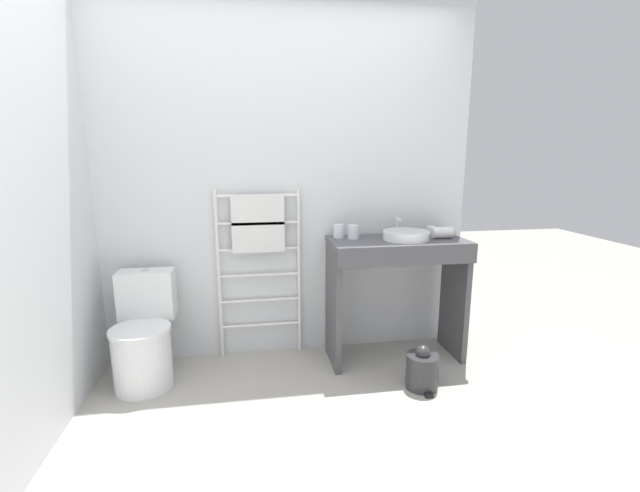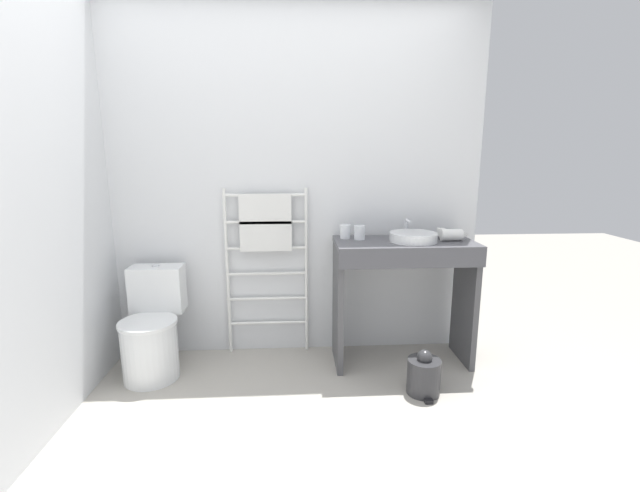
# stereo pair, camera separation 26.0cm
# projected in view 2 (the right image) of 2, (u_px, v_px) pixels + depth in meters

# --- Properties ---
(ground_plane) EXTENTS (12.00, 12.00, 0.00)m
(ground_plane) POSITION_uv_depth(u_px,v_px,m) (292.00, 471.00, 2.03)
(ground_plane) COLOR #A8A399
(wall_back) EXTENTS (2.79, 0.12, 2.69)m
(wall_back) POSITION_uv_depth(u_px,v_px,m) (290.00, 173.00, 3.12)
(wall_back) COLOR silver
(wall_back) RESTS_ON ground_plane
(wall_side) EXTENTS (0.12, 2.00, 2.69)m
(wall_side) POSITION_uv_depth(u_px,v_px,m) (44.00, 179.00, 2.32)
(wall_side) COLOR silver
(wall_side) RESTS_ON ground_plane
(toilet) EXTENTS (0.37, 0.53, 0.72)m
(toilet) POSITION_uv_depth(u_px,v_px,m) (152.00, 331.00, 2.89)
(toilet) COLOR white
(toilet) RESTS_ON ground_plane
(towel_radiator) EXTENTS (0.61, 0.06, 1.24)m
(towel_radiator) POSITION_uv_depth(u_px,v_px,m) (266.00, 238.00, 3.09)
(towel_radiator) COLOR white
(towel_radiator) RESTS_ON ground_plane
(vanity_counter) EXTENTS (0.96, 0.47, 0.89)m
(vanity_counter) POSITION_uv_depth(u_px,v_px,m) (403.00, 282.00, 3.00)
(vanity_counter) COLOR #4C4C51
(vanity_counter) RESTS_ON ground_plane
(sink_basin) EXTENTS (0.32, 0.32, 0.06)m
(sink_basin) POSITION_uv_depth(u_px,v_px,m) (413.00, 237.00, 2.92)
(sink_basin) COLOR white
(sink_basin) RESTS_ON vanity_counter
(faucet) EXTENTS (0.02, 0.10, 0.13)m
(faucet) POSITION_uv_depth(u_px,v_px,m) (407.00, 225.00, 3.08)
(faucet) COLOR silver
(faucet) RESTS_ON vanity_counter
(cup_near_wall) EXTENTS (0.07, 0.07, 0.10)m
(cup_near_wall) POSITION_uv_depth(u_px,v_px,m) (345.00, 232.00, 3.03)
(cup_near_wall) COLOR white
(cup_near_wall) RESTS_ON vanity_counter
(cup_near_edge) EXTENTS (0.08, 0.08, 0.10)m
(cup_near_edge) POSITION_uv_depth(u_px,v_px,m) (360.00, 233.00, 2.99)
(cup_near_edge) COLOR white
(cup_near_edge) RESTS_ON vanity_counter
(hair_dryer) EXTENTS (0.20, 0.18, 0.08)m
(hair_dryer) POSITION_uv_depth(u_px,v_px,m) (452.00, 235.00, 2.96)
(hair_dryer) COLOR white
(hair_dryer) RESTS_ON vanity_counter
(trash_bin) EXTENTS (0.21, 0.24, 0.29)m
(trash_bin) POSITION_uv_depth(u_px,v_px,m) (424.00, 375.00, 2.68)
(trash_bin) COLOR #333335
(trash_bin) RESTS_ON ground_plane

